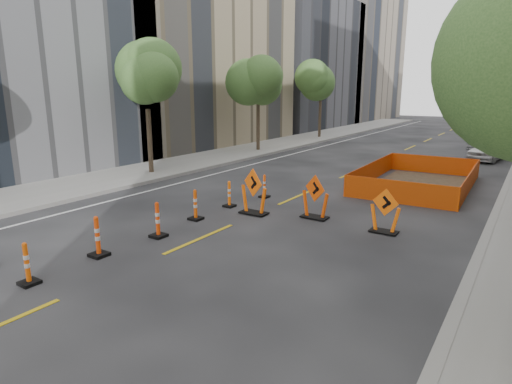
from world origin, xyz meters
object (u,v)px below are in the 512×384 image
Objects in this scene: channelizer_4 at (158,220)px; parked_car_mid at (489,140)px; channelizer_7 at (264,186)px; chevron_sign_center at (315,197)px; channelizer_2 at (27,264)px; channelizer_6 at (229,194)px; parked_car_near at (488,149)px; chevron_sign_left at (254,192)px; parked_car_far at (495,133)px; chevron_sign_right at (385,211)px; channelizer_3 at (97,236)px; channelizer_5 at (195,205)px.

channelizer_4 is 0.24× the size of parked_car_mid.
channelizer_7 is 3.33m from chevron_sign_center.
channelizer_2 is at bearing -91.57° from channelizer_4.
channelizer_4 is at bearing -103.36° from chevron_sign_center.
channelizer_6 is at bearing -150.62° from chevron_sign_center.
chevron_sign_center is at bearing -91.63° from parked_car_near.
channelizer_7 is 0.24× the size of parked_car_near.
chevron_sign_left is 28.36m from parked_car_far.
chevron_sign_right is at bearing -17.63° from channelizer_7.
chevron_sign_right is (5.37, -1.71, 0.22)m from channelizer_7.
channelizer_4 is 5.75m from channelizer_7.
chevron_sign_right is at bearing 26.07° from chevron_sign_left.
channelizer_7 is at bearing 88.95° from channelizer_2.
parked_car_mid is at bearing 73.93° from channelizer_6.
parked_car_far is (6.32, 27.62, 0.27)m from channelizer_6.
channelizer_6 is at bearing 93.79° from channelizer_4.
chevron_sign_center reaches higher than parked_car_mid.
parked_car_mid is (6.23, 29.84, 0.24)m from channelizer_2.
parked_car_near is (5.54, 17.67, -0.14)m from chevron_sign_left.
channelizer_2 is 7.47m from chevron_sign_left.
chevron_sign_left is (1.23, 5.46, 0.26)m from channelizer_3.
parked_car_near is at bearing 73.67° from channelizer_3.
channelizer_3 is 5.75m from channelizer_6.
channelizer_3 is 24.10m from parked_car_near.
channelizer_6 is at bearing 90.89° from channelizer_5.
channelizer_4 is 0.27× the size of parked_car_near.
chevron_sign_center is 2.43m from chevron_sign_right.
channelizer_5 is 6.06m from chevron_sign_right.
channelizer_6 is 1.35m from chevron_sign_left.
chevron_sign_left is at bearing 77.29° from channelizer_3.
parked_car_far is (5.04, 27.91, -0.05)m from chevron_sign_left.
channelizer_6 is 3.32m from chevron_sign_center.
channelizer_4 is at bearing -132.65° from chevron_sign_right.
chevron_sign_left reaches higher than channelizer_4.
parked_car_near is (6.50, 15.46, 0.19)m from channelizer_7.
channelizer_3 is at bearing -93.63° from parked_car_mid.
channelizer_6 is (-0.03, 1.92, -0.03)m from channelizer_5.
parked_car_far reaches higher than parked_car_mid.
parked_car_near is at bearing 92.16° from chevron_sign_left.
chevron_sign_center is at bearing -26.85° from channelizer_7.
chevron_sign_center is 0.33× the size of parked_car_mid.
channelizer_5 is (-0.02, 3.84, -0.03)m from channelizer_3.
chevron_sign_left reaches higher than channelizer_2.
channelizer_6 is at bearing -167.14° from chevron_sign_right.
channelizer_7 is 2.43m from chevron_sign_left.
parked_car_far is at bearing 76.87° from channelizer_7.
channelizer_6 is at bearing -173.25° from chevron_sign_left.
chevron_sign_center is at bearing -119.66° from parked_car_far.
parked_car_far is (3.04, 27.20, 0.01)m from chevron_sign_center.
channelizer_7 is (0.33, 1.92, -0.02)m from channelizer_6.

